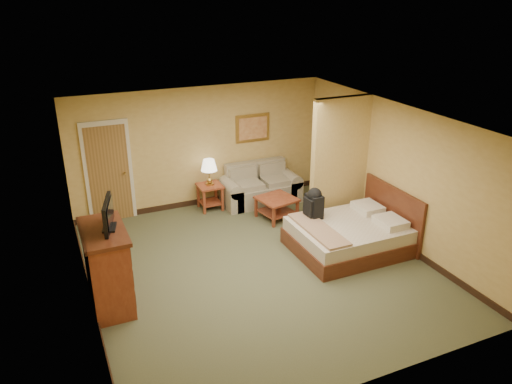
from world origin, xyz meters
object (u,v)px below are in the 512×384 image
coffee_table (277,204)px  dresser (107,267)px  loveseat (260,190)px  bed (351,235)px

coffee_table → dresser: (-3.63, -1.71, 0.31)m
loveseat → bed: 2.74m
dresser → loveseat: bearing=35.7°
coffee_table → bed: size_ratio=0.43×
loveseat → dresser: bearing=-144.3°
coffee_table → dresser: bearing=-154.8°
coffee_table → dresser: 4.03m
loveseat → coffee_table: 0.93m
coffee_table → bed: (0.66, -1.74, -0.03)m
dresser → bed: (4.30, -0.03, -0.35)m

